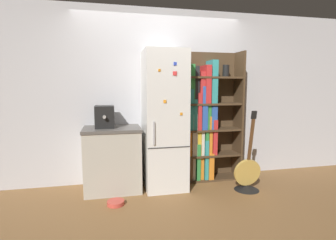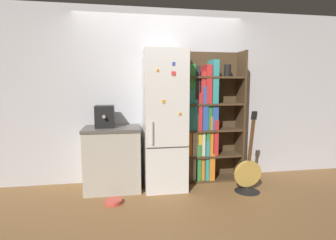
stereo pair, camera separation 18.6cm
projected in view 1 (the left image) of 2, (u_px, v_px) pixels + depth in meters
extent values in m
plane|color=olive|center=(166.00, 189.00, 3.72)|extent=(16.00, 16.00, 0.00)
cube|color=silver|center=(160.00, 96.00, 4.02)|extent=(8.00, 0.05, 2.60)
cube|color=white|center=(164.00, 120.00, 3.72)|extent=(0.58, 0.65, 1.94)
cube|color=#333333|center=(169.00, 148.00, 3.45)|extent=(0.57, 0.01, 0.01)
cube|color=#B2B2B7|center=(154.00, 133.00, 3.37)|extent=(0.02, 0.02, 0.30)
cube|color=orange|center=(159.00, 70.00, 3.29)|extent=(0.03, 0.01, 0.03)
cube|color=red|center=(175.00, 73.00, 3.34)|extent=(0.05, 0.02, 0.05)
cube|color=orange|center=(165.00, 101.00, 3.36)|extent=(0.04, 0.01, 0.04)
cube|color=blue|center=(175.00, 64.00, 3.32)|extent=(0.04, 0.01, 0.04)
cube|color=orange|center=(181.00, 114.00, 3.42)|extent=(0.03, 0.01, 0.03)
cube|color=#4C3823|center=(185.00, 117.00, 3.94)|extent=(0.03, 0.35, 1.98)
cube|color=#4C3823|center=(238.00, 116.00, 4.12)|extent=(0.03, 0.35, 1.98)
cube|color=#4C3823|center=(208.00, 116.00, 4.19)|extent=(0.89, 0.03, 1.98)
cube|color=#4C3823|center=(211.00, 178.00, 4.15)|extent=(0.83, 0.32, 0.03)
cube|color=#4C3823|center=(211.00, 154.00, 4.11)|extent=(0.83, 0.32, 0.03)
cube|color=#4C3823|center=(212.00, 129.00, 4.06)|extent=(0.83, 0.32, 0.03)
cube|color=#4C3823|center=(212.00, 104.00, 4.01)|extent=(0.83, 0.32, 0.03)
cube|color=#4C3823|center=(213.00, 78.00, 3.96)|extent=(0.83, 0.32, 0.03)
cube|color=brown|center=(188.00, 164.00, 4.04)|extent=(0.07, 0.25, 0.46)
cube|color=silver|center=(192.00, 160.00, 4.05)|extent=(0.04, 0.23, 0.59)
cube|color=#338C3F|center=(196.00, 161.00, 4.06)|extent=(0.06, 0.25, 0.56)
cube|color=orange|center=(200.00, 159.00, 4.07)|extent=(0.05, 0.22, 0.61)
cube|color=teal|center=(204.00, 158.00, 4.09)|extent=(0.05, 0.26, 0.61)
cube|color=orange|center=(208.00, 164.00, 4.12)|extent=(0.08, 0.30, 0.40)
cube|color=orange|center=(188.00, 140.00, 4.00)|extent=(0.05, 0.27, 0.45)
cube|color=silver|center=(193.00, 134.00, 3.99)|extent=(0.07, 0.25, 0.63)
cube|color=gold|center=(197.00, 137.00, 4.03)|extent=(0.06, 0.25, 0.52)
cube|color=silver|center=(201.00, 133.00, 4.02)|extent=(0.04, 0.23, 0.65)
cube|color=#338C3F|center=(205.00, 133.00, 4.03)|extent=(0.05, 0.25, 0.67)
cube|color=orange|center=(208.00, 135.00, 4.06)|extent=(0.05, 0.26, 0.59)
cube|color=red|center=(212.00, 136.00, 4.08)|extent=(0.07, 0.28, 0.54)
cube|color=teal|center=(189.00, 109.00, 3.94)|extent=(0.07, 0.29, 0.61)
cube|color=teal|center=(193.00, 114.00, 3.96)|extent=(0.05, 0.27, 0.46)
cube|color=red|center=(197.00, 111.00, 3.96)|extent=(0.06, 0.29, 0.55)
cube|color=#2D59B2|center=(202.00, 108.00, 3.98)|extent=(0.08, 0.29, 0.65)
cube|color=#338C3F|center=(207.00, 115.00, 4.01)|extent=(0.06, 0.24, 0.43)
cube|color=#2D59B2|center=(212.00, 115.00, 4.03)|extent=(0.09, 0.26, 0.41)
cube|color=#338C3F|center=(190.00, 84.00, 3.89)|extent=(0.09, 0.26, 0.57)
cube|color=#262628|center=(195.00, 85.00, 3.92)|extent=(0.07, 0.25, 0.55)
cube|color=red|center=(200.00, 88.00, 3.92)|extent=(0.07, 0.27, 0.46)
cube|color=red|center=(205.00, 84.00, 3.94)|extent=(0.08, 0.30, 0.56)
cube|color=teal|center=(212.00, 82.00, 3.95)|extent=(0.09, 0.29, 0.64)
cylinder|color=black|center=(226.00, 71.00, 3.99)|extent=(0.10, 0.10, 0.18)
cube|color=#BCB7A8|center=(113.00, 160.00, 3.66)|extent=(0.76, 0.58, 0.85)
cube|color=#5B5651|center=(112.00, 129.00, 3.61)|extent=(0.78, 0.60, 0.04)
cube|color=black|center=(105.00, 117.00, 3.58)|extent=(0.26, 0.29, 0.30)
cylinder|color=#A5A39E|center=(104.00, 117.00, 3.41)|extent=(0.04, 0.06, 0.04)
cone|color=black|center=(247.00, 188.00, 3.70)|extent=(0.35, 0.35, 0.06)
cylinder|color=gold|center=(247.00, 172.00, 3.67)|extent=(0.39, 0.10, 0.39)
cube|color=brown|center=(251.00, 140.00, 3.54)|extent=(0.04, 0.10, 0.58)
cube|color=black|center=(254.00, 115.00, 3.45)|extent=(0.07, 0.04, 0.11)
cylinder|color=#D84C3F|center=(116.00, 203.00, 3.23)|extent=(0.21, 0.21, 0.05)
torus|color=#D84C3F|center=(116.00, 201.00, 3.22)|extent=(0.21, 0.21, 0.01)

